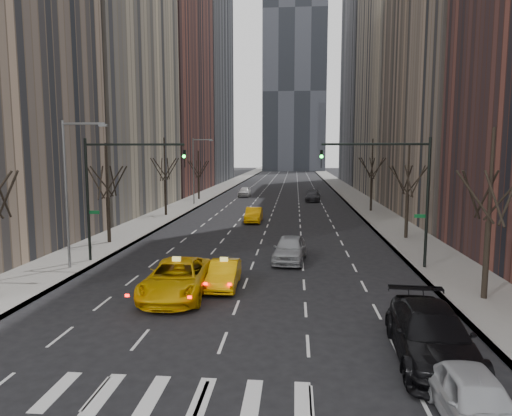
% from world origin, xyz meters
% --- Properties ---
extents(ground, '(400.00, 400.00, 0.00)m').
position_xyz_m(ground, '(0.00, 0.00, 0.00)').
color(ground, black).
rests_on(ground, ground).
extents(sidewalk_left, '(4.50, 320.00, 0.15)m').
position_xyz_m(sidewalk_left, '(-12.25, 70.00, 0.07)').
color(sidewalk_left, slate).
rests_on(sidewalk_left, ground).
extents(sidewalk_right, '(4.50, 320.00, 0.15)m').
position_xyz_m(sidewalk_right, '(12.25, 70.00, 0.07)').
color(sidewalk_right, slate).
rests_on(sidewalk_right, ground).
extents(bld_left_far, '(14.00, 28.00, 44.00)m').
position_xyz_m(bld_left_far, '(-21.50, 66.00, 22.00)').
color(bld_left_far, brown).
rests_on(bld_left_far, ground).
extents(bld_left_deep, '(14.00, 30.00, 60.00)m').
position_xyz_m(bld_left_deep, '(-21.50, 96.00, 30.00)').
color(bld_left_deep, '#5C5D61').
rests_on(bld_left_deep, ground).
extents(bld_right_far, '(14.00, 28.00, 50.00)m').
position_xyz_m(bld_right_far, '(21.50, 64.00, 25.00)').
color(bld_right_far, tan).
rests_on(bld_right_far, ground).
extents(bld_right_deep, '(14.00, 30.00, 58.00)m').
position_xyz_m(bld_right_deep, '(21.50, 95.00, 29.00)').
color(bld_right_deep, '#5C5D61').
rests_on(bld_right_deep, ground).
extents(tower_far, '(24.00, 24.00, 120.00)m').
position_xyz_m(tower_far, '(2.00, 170.00, 60.00)').
color(tower_far, black).
rests_on(tower_far, ground).
extents(tree_lw_b, '(3.36, 3.50, 7.82)m').
position_xyz_m(tree_lw_b, '(-12.00, 18.00, 3.72)').
color(tree_lw_b, black).
rests_on(tree_lw_b, ground).
extents(tree_lw_c, '(3.36, 3.50, 8.74)m').
position_xyz_m(tree_lw_c, '(-12.00, 34.00, 4.04)').
color(tree_lw_c, black).
rests_on(tree_lw_c, ground).
extents(tree_lw_d, '(3.36, 3.50, 7.36)m').
position_xyz_m(tree_lw_d, '(-12.00, 52.00, 3.56)').
color(tree_lw_d, black).
rests_on(tree_lw_d, ground).
extents(tree_rw_a, '(3.36, 3.50, 8.28)m').
position_xyz_m(tree_rw_a, '(12.00, 6.00, 3.88)').
color(tree_rw_a, black).
rests_on(tree_rw_a, ground).
extents(tree_rw_b, '(3.36, 3.50, 7.82)m').
position_xyz_m(tree_rw_b, '(12.00, 22.00, 3.72)').
color(tree_rw_b, black).
rests_on(tree_rw_b, ground).
extents(tree_rw_c, '(3.36, 3.50, 8.74)m').
position_xyz_m(tree_rw_c, '(12.00, 40.00, 4.04)').
color(tree_rw_c, black).
rests_on(tree_rw_c, ground).
extents(traffic_mast_left, '(6.69, 0.39, 8.00)m').
position_xyz_m(traffic_mast_left, '(-9.11, 12.00, 5.49)').
color(traffic_mast_left, black).
rests_on(traffic_mast_left, ground).
extents(traffic_mast_right, '(6.69, 0.39, 8.00)m').
position_xyz_m(traffic_mast_right, '(9.11, 12.00, 5.49)').
color(traffic_mast_right, black).
rests_on(traffic_mast_right, ground).
extents(streetlight_near, '(2.83, 0.22, 9.00)m').
position_xyz_m(streetlight_near, '(-10.84, 10.00, 5.62)').
color(streetlight_near, slate).
rests_on(streetlight_near, ground).
extents(streetlight_far, '(2.83, 0.22, 9.00)m').
position_xyz_m(streetlight_far, '(-10.84, 45.00, 5.62)').
color(streetlight_far, slate).
rests_on(streetlight_far, ground).
extents(taxi_suv, '(3.22, 6.59, 1.80)m').
position_xyz_m(taxi_suv, '(-3.21, 5.51, 0.90)').
color(taxi_suv, '#E4AB04').
rests_on(taxi_suv, ground).
extents(taxi_sedan, '(1.60, 4.34, 1.42)m').
position_xyz_m(taxi_sedan, '(-1.08, 7.23, 0.71)').
color(taxi_sedan, '#ECA504').
rests_on(taxi_sedan, ground).
extents(silver_sedan_ahead, '(2.49, 5.21, 1.72)m').
position_xyz_m(silver_sedan_ahead, '(2.40, 13.39, 0.86)').
color(silver_sedan_ahead, '#95979C').
rests_on(silver_sedan_ahead, ground).
extents(parked_suv_black, '(2.97, 6.50, 1.84)m').
position_xyz_m(parked_suv_black, '(7.50, -0.84, 0.92)').
color(parked_suv_black, black).
rests_on(parked_suv_black, ground).
extents(parked_sedan_silver, '(1.82, 4.45, 1.51)m').
position_xyz_m(parked_sedan_silver, '(7.50, -4.83, 0.76)').
color(parked_sedan_silver, '#A5A8AD').
rests_on(parked_sedan_silver, ground).
extents(far_taxi, '(1.61, 4.60, 1.52)m').
position_xyz_m(far_taxi, '(-1.57, 30.45, 0.76)').
color(far_taxi, '#FFA705').
rests_on(far_taxi, ground).
extents(far_suv_grey, '(2.54, 5.41, 1.53)m').
position_xyz_m(far_suv_grey, '(5.37, 51.81, 0.76)').
color(far_suv_grey, '#2F2F35').
rests_on(far_suv_grey, ground).
extents(far_car_white, '(1.89, 4.66, 1.59)m').
position_xyz_m(far_car_white, '(-5.61, 58.04, 0.79)').
color(far_car_white, silver).
rests_on(far_car_white, ground).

